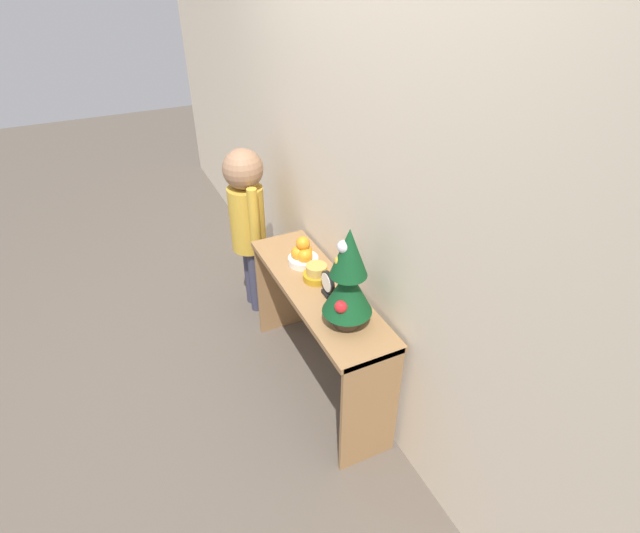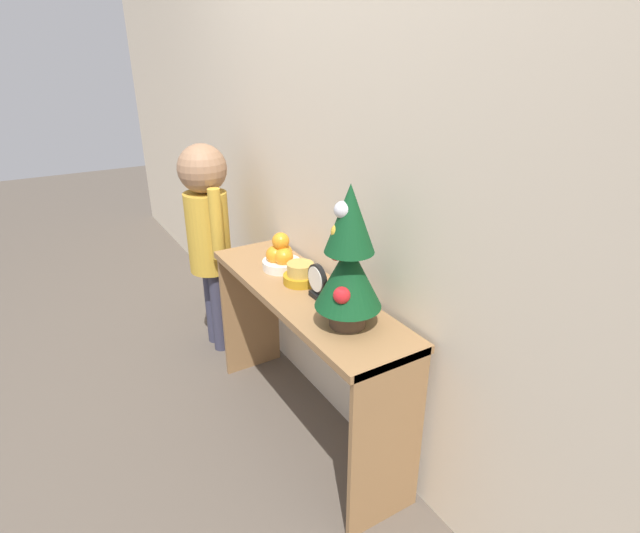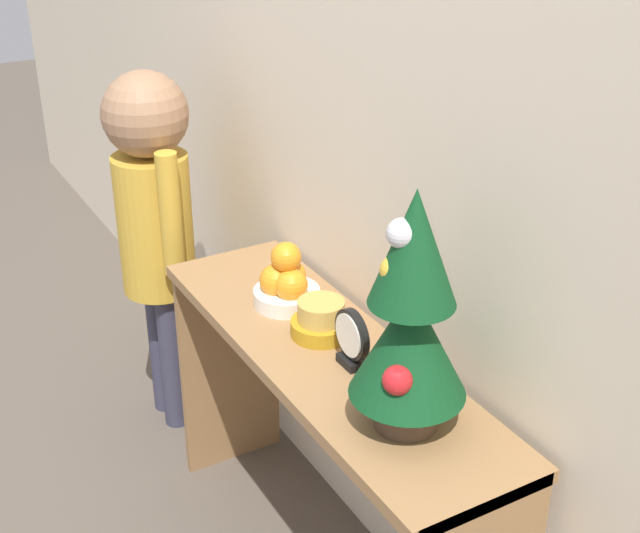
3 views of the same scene
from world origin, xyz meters
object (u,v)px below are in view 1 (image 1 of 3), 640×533
singing_bowl (317,273)px  child_figure (247,210)px  mini_tree (348,279)px  fruit_bowl (303,254)px  desk_clock (328,284)px

singing_bowl → child_figure: (-0.80, -0.11, 0.02)m
singing_bowl → child_figure: bearing=-172.1°
mini_tree → fruit_bowl: size_ratio=3.02×
child_figure → mini_tree: bearing=4.1°
fruit_bowl → desk_clock: size_ratio=1.21×
mini_tree → singing_bowl: 0.43m
singing_bowl → desk_clock: (0.15, -0.01, 0.03)m
mini_tree → singing_bowl: size_ratio=3.52×
mini_tree → child_figure: size_ratio=0.44×
fruit_bowl → singing_bowl: (0.17, 0.00, -0.02)m
singing_bowl → desk_clock: size_ratio=1.04×
desk_clock → mini_tree: bearing=-4.3°
mini_tree → desk_clock: size_ratio=3.67×
fruit_bowl → singing_bowl: fruit_bowl is taller
singing_bowl → mini_tree: bearing=-3.8°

